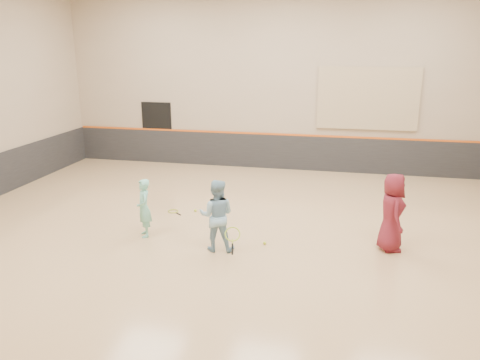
% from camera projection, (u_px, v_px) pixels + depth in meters
% --- Properties ---
extents(room, '(15.04, 12.04, 6.22)m').
position_uv_depth(room, '(246.00, 200.00, 10.51)').
color(room, tan).
rests_on(room, ground).
extents(wainscot_back, '(14.90, 0.04, 1.20)m').
position_uv_depth(wainscot_back, '(280.00, 152.00, 16.18)').
color(wainscot_back, '#232326').
rests_on(wainscot_back, floor).
extents(accent_stripe, '(14.90, 0.03, 0.06)m').
position_uv_depth(accent_stripe, '(281.00, 134.00, 15.99)').
color(accent_stripe, '#D85914').
rests_on(accent_stripe, wall_back).
extents(acoustic_panel, '(3.20, 0.08, 2.00)m').
position_uv_depth(acoustic_panel, '(368.00, 99.00, 15.06)').
color(acoustic_panel, tan).
rests_on(acoustic_panel, wall_back).
extents(doorway, '(1.10, 0.05, 2.20)m').
position_uv_depth(doorway, '(157.00, 133.00, 16.96)').
color(doorway, black).
rests_on(doorway, floor).
extents(girl, '(0.52, 0.58, 1.32)m').
position_uv_depth(girl, '(144.00, 208.00, 10.43)').
color(girl, '#76CDB8').
rests_on(girl, floor).
extents(instructor, '(0.80, 0.66, 1.53)m').
position_uv_depth(instructor, '(217.00, 215.00, 9.68)').
color(instructor, '#81ADC8').
rests_on(instructor, floor).
extents(young_man, '(0.67, 0.89, 1.66)m').
position_uv_depth(young_man, '(392.00, 212.00, 9.68)').
color(young_man, maroon).
rests_on(young_man, floor).
extents(held_racket, '(0.51, 0.51, 0.55)m').
position_uv_depth(held_racket, '(233.00, 234.00, 9.48)').
color(held_racket, '#A3C32A').
rests_on(held_racket, instructor).
extents(spare_racket, '(0.60, 0.60, 0.03)m').
position_uv_depth(spare_racket, '(173.00, 211.00, 12.12)').
color(spare_racket, '#A6BC29').
rests_on(spare_racket, floor).
extents(ball_under_racket, '(0.07, 0.07, 0.07)m').
position_uv_depth(ball_under_racket, '(265.00, 243.00, 10.13)').
color(ball_under_racket, '#CDE936').
rests_on(ball_under_racket, floor).
extents(ball_in_hand, '(0.07, 0.07, 0.07)m').
position_uv_depth(ball_in_hand, '(398.00, 201.00, 9.47)').
color(ball_in_hand, '#D0DC33').
rests_on(ball_in_hand, young_man).
extents(ball_beside_spare, '(0.07, 0.07, 0.07)m').
position_uv_depth(ball_beside_spare, '(195.00, 210.00, 12.12)').
color(ball_beside_spare, '#C2DB33').
rests_on(ball_beside_spare, floor).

